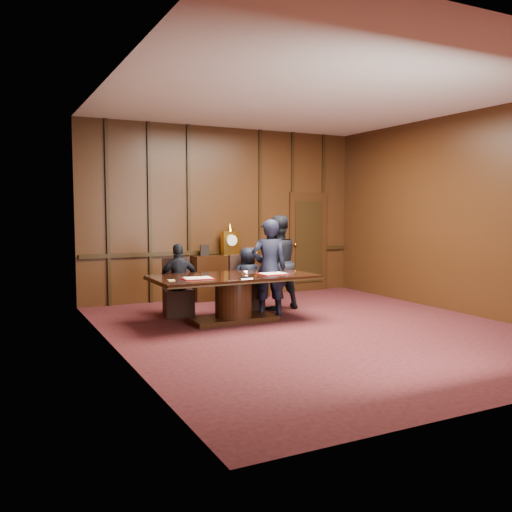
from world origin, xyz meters
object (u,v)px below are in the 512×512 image
at_px(sideboard, 230,275).
at_px(signatory_right, 248,279).
at_px(witness_left, 269,268).
at_px(conference_table, 233,291).
at_px(signatory_left, 179,280).
at_px(witness_right, 277,262).

height_order(sideboard, signatory_right, sideboard).
relative_size(signatory_right, witness_left, 0.69).
bearing_deg(conference_table, witness_left, 10.54).
bearing_deg(signatory_left, witness_right, 178.56).
xyz_separation_m(sideboard, witness_right, (0.27, -1.50, 0.37)).
relative_size(conference_table, signatory_right, 2.28).
distance_m(sideboard, signatory_left, 2.07).
height_order(conference_table, witness_left, witness_left).
bearing_deg(signatory_right, conference_table, 61.79).
height_order(sideboard, witness_right, witness_right).
bearing_deg(witness_left, conference_table, 30.38).
relative_size(conference_table, signatory_left, 2.10).
distance_m(signatory_left, signatory_right, 1.30).
xyz_separation_m(conference_table, signatory_right, (0.65, 0.80, 0.06)).
relative_size(signatory_left, witness_left, 0.75).
bearing_deg(sideboard, conference_table, -112.64).
xyz_separation_m(conference_table, witness_right, (1.17, 0.66, 0.35)).
distance_m(sideboard, witness_right, 1.57).
height_order(sideboard, witness_left, witness_left).
xyz_separation_m(sideboard, signatory_right, (-0.25, -1.36, 0.09)).
bearing_deg(witness_left, signatory_right, -63.25).
xyz_separation_m(sideboard, witness_left, (-0.17, -2.02, 0.34)).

